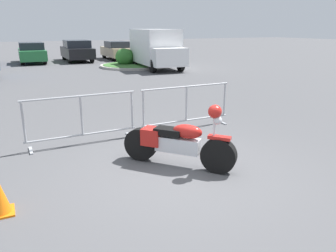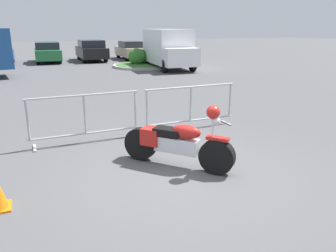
# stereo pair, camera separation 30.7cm
# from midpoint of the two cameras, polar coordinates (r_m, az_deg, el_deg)

# --- Properties ---
(ground_plane) EXTENTS (120.00, 120.00, 0.00)m
(ground_plane) POSITION_cam_midpoint_polar(r_m,az_deg,el_deg) (5.76, 0.69, -8.14)
(ground_plane) COLOR #4C4C4F
(motorcycle) EXTENTS (1.53, 1.71, 1.20)m
(motorcycle) POSITION_cam_midpoint_polar(r_m,az_deg,el_deg) (5.87, 0.23, -2.82)
(motorcycle) COLOR black
(motorcycle) RESTS_ON ground
(crowd_barrier_near) EXTENTS (2.38, 0.45, 1.07)m
(crowd_barrier_near) POSITION_cam_midpoint_polar(r_m,az_deg,el_deg) (7.26, -15.98, 1.20)
(crowd_barrier_near) COLOR #9EA0A5
(crowd_barrier_near) RESTS_ON ground
(crowd_barrier_far) EXTENTS (2.38, 0.45, 1.07)m
(crowd_barrier_far) POSITION_cam_midpoint_polar(r_m,az_deg,el_deg) (8.08, 2.12, 3.42)
(crowd_barrier_far) COLOR #9EA0A5
(crowd_barrier_far) RESTS_ON ground
(delivery_van) EXTENTS (2.36, 5.14, 2.31)m
(delivery_van) POSITION_cam_midpoint_polar(r_m,az_deg,el_deg) (20.40, -2.57, 13.48)
(delivery_van) COLOR white
(delivery_van) RESTS_ON ground
(parked_car_green) EXTENTS (1.83, 4.23, 1.42)m
(parked_car_green) POSITION_cam_midpoint_polar(r_m,az_deg,el_deg) (25.46, -22.95, 11.69)
(parked_car_green) COLOR #236B38
(parked_car_green) RESTS_ON ground
(parked_car_black) EXTENTS (1.95, 4.53, 1.52)m
(parked_car_black) POSITION_cam_midpoint_polar(r_m,az_deg,el_deg) (25.74, -15.91, 12.52)
(parked_car_black) COLOR black
(parked_car_black) RESTS_ON ground
(parked_car_tan) EXTENTS (1.78, 4.13, 1.38)m
(parked_car_tan) POSITION_cam_midpoint_polar(r_m,az_deg,el_deg) (26.63, -9.24, 12.90)
(parked_car_tan) COLOR tan
(parked_car_tan) RESTS_ON ground
(planter_island) EXTENTS (4.15, 4.15, 1.14)m
(planter_island) POSITION_cam_midpoint_polar(r_m,az_deg,el_deg) (21.59, -6.83, 11.17)
(planter_island) COLOR #ADA89E
(planter_island) RESTS_ON ground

